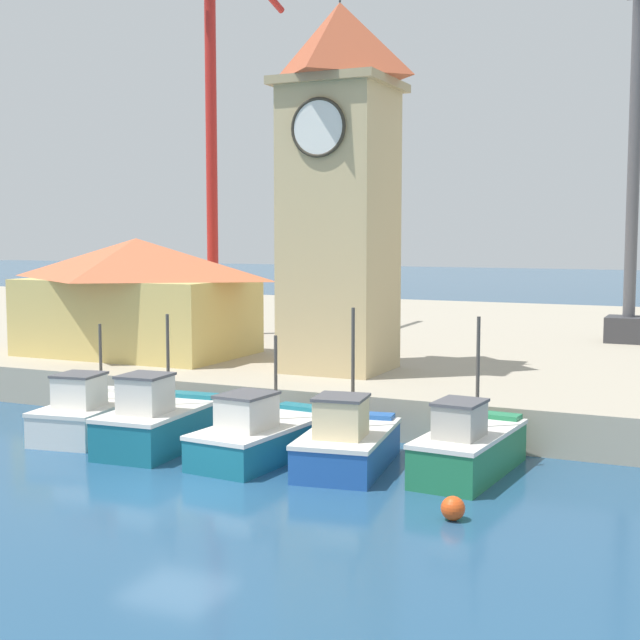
% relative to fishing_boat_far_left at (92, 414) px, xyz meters
% --- Properties ---
extents(ground_plane, '(300.00, 300.00, 0.00)m').
position_rel_fishing_boat_far_left_xyz_m(ground_plane, '(6.09, -4.32, -0.71)').
color(ground_plane, navy).
extents(quay_wharf, '(120.00, 40.00, 1.36)m').
position_rel_fishing_boat_far_left_xyz_m(quay_wharf, '(6.09, 23.19, -0.03)').
color(quay_wharf, '#A89E89').
rests_on(quay_wharf, ground).
extents(fishing_boat_far_left, '(2.75, 4.72, 3.54)m').
position_rel_fishing_boat_far_left_xyz_m(fishing_boat_far_left, '(0.00, 0.00, 0.00)').
color(fishing_boat_far_left, silver).
rests_on(fishing_boat_far_left, ground).
extents(fishing_boat_left_outer, '(2.40, 4.54, 4.02)m').
position_rel_fishing_boat_far_left_xyz_m(fishing_boat_left_outer, '(2.96, -0.58, 0.09)').
color(fishing_boat_left_outer, '#196B7F').
rests_on(fishing_boat_left_outer, ground).
extents(fishing_boat_left_inner, '(2.53, 5.25, 3.50)m').
position_rel_fishing_boat_far_left_xyz_m(fishing_boat_left_inner, '(6.34, -0.25, -0.04)').
color(fishing_boat_left_inner, '#196B7F').
rests_on(fishing_boat_left_inner, ground).
extents(fishing_boat_mid_left, '(2.76, 4.59, 4.40)m').
position_rel_fishing_boat_far_left_xyz_m(fishing_boat_mid_left, '(8.98, -0.26, -0.00)').
color(fishing_boat_mid_left, '#2356A8').
rests_on(fishing_boat_mid_left, ground).
extents(fishing_boat_center, '(2.20, 4.73, 4.22)m').
position_rel_fishing_boat_far_left_xyz_m(fishing_boat_center, '(12.21, 0.49, 0.03)').
color(fishing_boat_center, '#237A4C').
rests_on(fishing_boat_center, ground).
extents(clock_tower, '(4.07, 4.07, 15.00)m').
position_rel_fishing_boat_far_left_xyz_m(clock_tower, '(5.23, 7.84, 7.69)').
color(clock_tower, tan).
rests_on(clock_tower, quay_wharf).
extents(warehouse_left, '(9.47, 6.08, 4.90)m').
position_rel_fishing_boat_far_left_xyz_m(warehouse_left, '(-4.35, 8.44, 3.16)').
color(warehouse_left, tan).
rests_on(warehouse_left, quay_wharf).
extents(port_crane_near, '(2.00, 7.87, 18.79)m').
position_rel_fishing_boat_far_left_xyz_m(port_crane_near, '(14.16, 21.56, 7.93)').
color(port_crane_near, '#353539').
rests_on(port_crane_near, quay_wharf).
extents(port_crane_far, '(2.05, 7.88, 20.07)m').
position_rel_fishing_boat_far_left_xyz_m(port_crane_far, '(-5.15, 15.99, 8.48)').
color(port_crane_far, maroon).
rests_on(port_crane_far, quay_wharf).
extents(mooring_buoy, '(0.55, 0.55, 0.55)m').
position_rel_fishing_boat_far_left_xyz_m(mooring_buoy, '(12.90, -3.40, -0.44)').
color(mooring_buoy, '#E54C19').
rests_on(mooring_buoy, ground).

